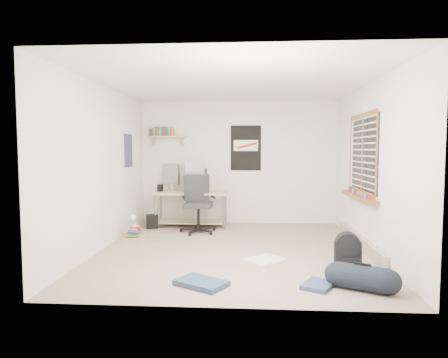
# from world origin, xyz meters

# --- Properties ---
(floor) EXTENTS (4.00, 4.50, 0.01)m
(floor) POSITION_xyz_m (0.00, 0.00, -0.01)
(floor) COLOR gray
(floor) RESTS_ON ground
(ceiling) EXTENTS (4.00, 4.50, 0.01)m
(ceiling) POSITION_xyz_m (0.00, 0.00, 2.50)
(ceiling) COLOR white
(ceiling) RESTS_ON ground
(back_wall) EXTENTS (4.00, 0.01, 2.50)m
(back_wall) POSITION_xyz_m (0.00, 2.25, 1.25)
(back_wall) COLOR silver
(back_wall) RESTS_ON ground
(left_wall) EXTENTS (0.01, 4.50, 2.50)m
(left_wall) POSITION_xyz_m (-2.00, 0.00, 1.25)
(left_wall) COLOR silver
(left_wall) RESTS_ON ground
(right_wall) EXTENTS (0.01, 4.50, 2.50)m
(right_wall) POSITION_xyz_m (2.00, 0.00, 1.25)
(right_wall) COLOR silver
(right_wall) RESTS_ON ground
(desk) EXTENTS (1.44, 0.63, 0.66)m
(desk) POSITION_xyz_m (-0.91, 1.75, 0.36)
(desk) COLOR #C5B589
(desk) RESTS_ON floor
(monitor_left) EXTENTS (0.38, 0.26, 0.42)m
(monitor_left) POSITION_xyz_m (-1.35, 2.00, 0.87)
(monitor_left) COLOR #9B9A9F
(monitor_left) RESTS_ON desk
(monitor_right) EXTENTS (0.42, 0.28, 0.46)m
(monitor_right) POSITION_xyz_m (-0.84, 1.71, 0.89)
(monitor_right) COLOR #9A999D
(monitor_right) RESTS_ON desk
(pc_tower) EXTENTS (0.22, 0.45, 0.47)m
(pc_tower) POSITION_xyz_m (-0.76, 2.00, 0.89)
(pc_tower) COLOR black
(pc_tower) RESTS_ON desk
(keyboard) EXTENTS (0.44, 0.27, 0.02)m
(keyboard) POSITION_xyz_m (-1.45, 1.57, 0.67)
(keyboard) COLOR black
(keyboard) RESTS_ON desk
(speaker_left) EXTENTS (0.12, 0.12, 0.18)m
(speaker_left) POSITION_xyz_m (-1.53, 1.77, 0.74)
(speaker_left) COLOR black
(speaker_left) RESTS_ON desk
(speaker_right) EXTENTS (0.10, 0.10, 0.20)m
(speaker_right) POSITION_xyz_m (-0.93, 1.77, 0.75)
(speaker_right) COLOR black
(speaker_right) RESTS_ON desk
(office_chair) EXTENTS (0.85, 0.85, 1.06)m
(office_chair) POSITION_xyz_m (-0.70, 1.21, 0.49)
(office_chair) COLOR #262528
(office_chair) RESTS_ON floor
(wall_shelf) EXTENTS (0.80, 0.22, 0.24)m
(wall_shelf) POSITION_xyz_m (-1.45, 2.14, 1.78)
(wall_shelf) COLOR tan
(wall_shelf) RESTS_ON back_wall
(poster_back_wall) EXTENTS (0.62, 0.03, 0.92)m
(poster_back_wall) POSITION_xyz_m (0.15, 2.23, 1.55)
(poster_back_wall) COLOR black
(poster_back_wall) RESTS_ON back_wall
(poster_left_wall) EXTENTS (0.02, 0.42, 0.60)m
(poster_left_wall) POSITION_xyz_m (-1.99, 1.20, 1.50)
(poster_left_wall) COLOR navy
(poster_left_wall) RESTS_ON left_wall
(window) EXTENTS (0.10, 1.50, 1.26)m
(window) POSITION_xyz_m (1.95, 0.30, 1.45)
(window) COLOR brown
(window) RESTS_ON right_wall
(baseboard_heater) EXTENTS (0.08, 2.50, 0.18)m
(baseboard_heater) POSITION_xyz_m (1.96, 0.30, 0.09)
(baseboard_heater) COLOR #B7B2A8
(baseboard_heater) RESTS_ON floor
(backpack) EXTENTS (0.33, 0.28, 0.41)m
(backpack) POSITION_xyz_m (1.43, -1.14, 0.20)
(backpack) COLOR black
(backpack) RESTS_ON floor
(duffel_bag) EXTENTS (0.37, 0.37, 0.54)m
(duffel_bag) POSITION_xyz_m (1.45, -1.67, 0.14)
(duffel_bag) COLOR black
(duffel_bag) RESTS_ON floor
(tshirt) EXTENTS (0.62, 0.61, 0.04)m
(tshirt) POSITION_xyz_m (0.45, -0.64, 0.02)
(tshirt) COLOR silver
(tshirt) RESTS_ON floor
(jeans_a) EXTENTS (0.66, 0.59, 0.06)m
(jeans_a) POSITION_xyz_m (-0.30, -1.64, 0.03)
(jeans_a) COLOR navy
(jeans_a) RESTS_ON floor
(jeans_b) EXTENTS (0.43, 0.47, 0.05)m
(jeans_b) POSITION_xyz_m (1.00, -1.61, 0.03)
(jeans_b) COLOR navy
(jeans_b) RESTS_ON floor
(book_stack) EXTENTS (0.39, 0.32, 0.26)m
(book_stack) POSITION_xyz_m (-1.75, 0.69, 0.15)
(book_stack) COLOR olive
(book_stack) RESTS_ON floor
(desk_lamp) EXTENTS (0.12, 0.20, 0.20)m
(desk_lamp) POSITION_xyz_m (-1.73, 0.67, 0.38)
(desk_lamp) COLOR white
(desk_lamp) RESTS_ON book_stack
(subwoofer) EXTENTS (0.27, 0.27, 0.25)m
(subwoofer) POSITION_xyz_m (-1.64, 1.52, 0.14)
(subwoofer) COLOR black
(subwoofer) RESTS_ON floor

